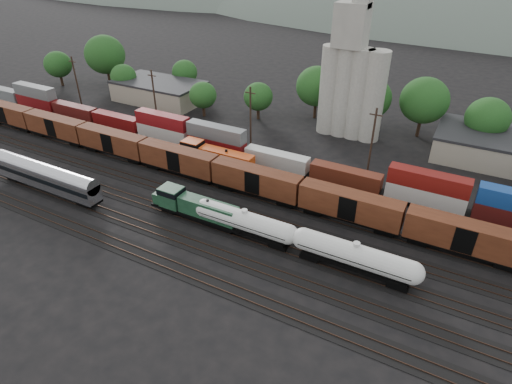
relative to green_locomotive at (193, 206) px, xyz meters
The scene contains 14 objects.
ground 8.76m from the green_locomotive, 36.39° to the left, with size 600.00×600.00×0.00m, color black.
tracks 8.74m from the green_locomotive, 36.39° to the left, with size 180.00×33.20×0.20m.
green_locomotive is the anchor object (origin of this frame).
tank_car_a 8.81m from the green_locomotive, ahead, with size 16.03×2.87×4.20m.
tank_car_b 24.53m from the green_locomotive, ahead, with size 16.72×2.99×4.38m.
passenger_coach 26.00m from the green_locomotive, 168.91° to the right, with size 22.04×2.72×5.00m.
orange_locomotive 16.29m from the green_locomotive, 112.99° to the left, with size 17.23×2.87×4.31m.
boxcar_string 30.07m from the green_locomotive, 19.43° to the left, with size 184.40×2.90×4.20m.
container_wall 21.64m from the green_locomotive, 67.57° to the left, with size 165.60×2.60×5.80m.
grain_silo 43.14m from the green_locomotive, 76.20° to the left, with size 13.40×5.00×29.00m.
industrial_sheds 42.43m from the green_locomotive, 71.58° to the left, with size 119.38×17.26×5.10m.
tree_band 43.91m from the green_locomotive, 76.64° to the left, with size 161.23×21.46×13.62m.
utility_poles 28.10m from the green_locomotive, 75.90° to the left, with size 122.20×0.36×12.00m.
distant_hills 267.76m from the green_locomotive, 83.39° to the left, with size 860.00×286.00×130.00m.
Camera 1 is at (26.49, -46.90, 36.95)m, focal length 30.00 mm.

